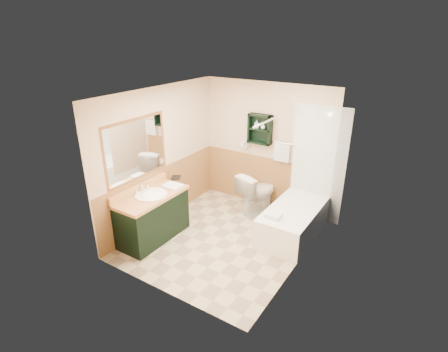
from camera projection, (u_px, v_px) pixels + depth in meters
floor at (223, 238)px, 5.86m from camera, size 3.00×3.00×0.00m
back_wall at (267, 147)px, 6.57m from camera, size 2.60×0.04×2.40m
left_wall at (159, 157)px, 6.04m from camera, size 0.04×3.00×2.40m
right_wall at (305, 192)px, 4.74m from camera, size 0.04×3.00×2.40m
ceiling at (223, 92)px, 4.91m from camera, size 2.60×3.00×0.04m
wainscot_left at (163, 194)px, 6.30m from camera, size 2.98×2.98×1.00m
wainscot_back at (264, 181)px, 6.81m from camera, size 2.58×2.58×1.00m
mirror_frame at (136, 149)px, 5.47m from camera, size 1.30×1.30×1.00m
mirror_glass at (136, 150)px, 5.47m from camera, size 1.20×1.20×0.90m
tile_right at (319, 183)px, 5.40m from camera, size 1.50×1.50×2.10m
tile_back at (318, 165)px, 6.08m from camera, size 0.95×0.95×2.10m
tile_accent at (324, 129)px, 5.07m from camera, size 1.50×1.50×0.10m
wall_shelf at (260, 129)px, 6.39m from camera, size 0.45×0.15×0.55m
hair_dryer at (246, 144)px, 6.70m from camera, size 0.10×0.24×0.18m
towel_bar at (283, 143)px, 6.28m from camera, size 0.40×0.06×0.40m
curtain_rod at (278, 116)px, 5.40m from camera, size 0.03×1.60×0.03m
shower_curtain at (279, 164)px, 5.86m from camera, size 1.05×1.05×1.70m
vanity at (153, 217)px, 5.74m from camera, size 0.59×1.25×0.79m
bathtub at (293, 221)px, 5.89m from camera, size 0.76×1.50×0.51m
toilet at (257, 193)px, 6.60m from camera, size 0.67×0.89×0.78m
counter_towel at (173, 186)px, 5.85m from camera, size 0.31×0.25×0.04m
vanity_book at (171, 173)px, 6.17m from camera, size 0.15×0.10×0.21m
tub_towel at (274, 215)px, 5.48m from camera, size 0.24×0.20×0.07m
soap_bottle_a at (257, 126)px, 6.40m from camera, size 0.10×0.16×0.07m
soap_bottle_b at (263, 127)px, 6.33m from camera, size 0.11×0.13×0.08m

